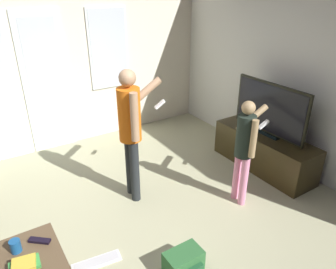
# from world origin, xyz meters

# --- Properties ---
(ground_plane) EXTENTS (5.46, 4.91, 0.02)m
(ground_plane) POSITION_xyz_m (0.00, 0.00, -0.01)
(ground_plane) COLOR #B2B18A
(wall_back_with_doors) EXTENTS (5.46, 0.09, 2.56)m
(wall_back_with_doors) POSITION_xyz_m (0.01, 2.42, 1.25)
(wall_back_with_doors) COLOR silver
(wall_back_with_doors) RESTS_ON ground_plane
(wall_right_plain) EXTENTS (0.06, 4.91, 2.53)m
(wall_right_plain) POSITION_xyz_m (2.70, 0.00, 1.27)
(wall_right_plain) COLOR silver
(wall_right_plain) RESTS_ON ground_plane
(tv_stand) EXTENTS (0.48, 1.42, 0.49)m
(tv_stand) POSITION_xyz_m (2.34, 0.23, 0.25)
(tv_stand) COLOR #332A13
(tv_stand) RESTS_ON ground_plane
(flat_screen_tv) EXTENTS (0.08, 1.09, 0.69)m
(flat_screen_tv) POSITION_xyz_m (2.34, 0.23, 0.84)
(flat_screen_tv) COLOR black
(flat_screen_tv) RESTS_ON tv_stand
(person_adult) EXTENTS (0.63, 0.41, 1.52)m
(person_adult) POSITION_xyz_m (0.58, 0.61, 0.91)
(person_adult) COLOR #232729
(person_adult) RESTS_ON ground_plane
(person_child) EXTENTS (0.53, 0.33, 1.22)m
(person_child) POSITION_xyz_m (1.55, -0.14, 0.73)
(person_child) COLOR pink
(person_child) RESTS_ON ground_plane
(backpack) EXTENTS (0.33, 0.24, 0.22)m
(backpack) POSITION_xyz_m (0.42, -0.62, 0.11)
(backpack) COLOR #2F6734
(backpack) RESTS_ON ground_plane
(loose_keyboard) EXTENTS (0.45, 0.19, 0.02)m
(loose_keyboard) POSITION_xyz_m (-0.18, -0.12, 0.01)
(loose_keyboard) COLOR white
(loose_keyboard) RESTS_ON ground_plane
(cup_near_edge) EXTENTS (0.08, 0.08, 0.10)m
(cup_near_edge) POSITION_xyz_m (-0.77, -0.10, 0.51)
(cup_near_edge) COLOR #1A538F
(cup_near_edge) RESTS_ON coffee_table
(tv_remote_black) EXTENTS (0.16, 0.15, 0.02)m
(tv_remote_black) POSITION_xyz_m (-0.60, -0.09, 0.47)
(tv_remote_black) COLOR black
(tv_remote_black) RESTS_ON coffee_table
(book_stack) EXTENTS (0.21, 0.17, 0.08)m
(book_stack) POSITION_xyz_m (-0.74, -0.32, 0.50)
(book_stack) COLOR orange
(book_stack) RESTS_ON coffee_table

